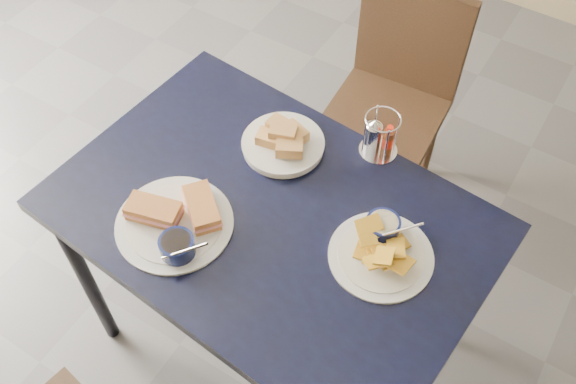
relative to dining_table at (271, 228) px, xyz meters
The scene contains 6 objects.
dining_table is the anchor object (origin of this frame).
chair_far 0.90m from the dining_table, 91.11° to the left, with size 0.43×0.41×0.85m.
sandwich_plate 0.26m from the dining_table, 138.37° to the right, with size 0.32×0.31×0.12m.
plantain_plate 0.32m from the dining_table, 10.01° to the left, with size 0.27×0.27×0.12m.
bread_basket 0.25m from the dining_table, 113.83° to the left, with size 0.23×0.23×0.08m.
condiment_caddy 0.40m from the dining_table, 68.39° to the left, with size 0.11×0.11×0.14m.
Camera 1 is at (0.45, -0.59, 2.15)m, focal length 40.00 mm.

